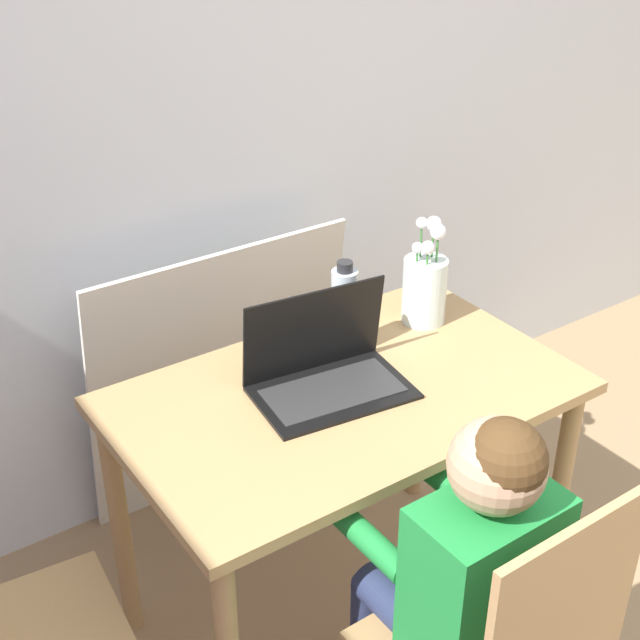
{
  "coord_description": "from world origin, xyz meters",
  "views": [
    {
      "loc": [
        -1.19,
        -0.0,
        1.97
      ],
      "look_at": [
        -0.16,
        1.49,
        0.94
      ],
      "focal_mm": 50.0,
      "sensor_mm": 36.0,
      "label": 1
    }
  ],
  "objects_px": {
    "laptop": "(324,366)",
    "flower_vase": "(424,285)",
    "person_seated": "(464,562)",
    "water_bottle": "(343,310)"
  },
  "relations": [
    {
      "from": "laptop",
      "to": "water_bottle",
      "type": "height_order",
      "value": "water_bottle"
    },
    {
      "from": "person_seated",
      "to": "flower_vase",
      "type": "height_order",
      "value": "flower_vase"
    },
    {
      "from": "person_seated",
      "to": "water_bottle",
      "type": "relative_size",
      "value": 4.03
    },
    {
      "from": "laptop",
      "to": "flower_vase",
      "type": "height_order",
      "value": "flower_vase"
    },
    {
      "from": "laptop",
      "to": "water_bottle",
      "type": "relative_size",
      "value": 1.53
    },
    {
      "from": "laptop",
      "to": "water_bottle",
      "type": "xyz_separation_m",
      "value": [
        0.13,
        0.1,
        0.07
      ]
    },
    {
      "from": "laptop",
      "to": "water_bottle",
      "type": "bearing_deg",
      "value": 45.25
    },
    {
      "from": "water_bottle",
      "to": "flower_vase",
      "type": "bearing_deg",
      "value": 2.59
    },
    {
      "from": "water_bottle",
      "to": "person_seated",
      "type": "bearing_deg",
      "value": -105.01
    },
    {
      "from": "laptop",
      "to": "person_seated",
      "type": "bearing_deg",
      "value": -87.78
    }
  ]
}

